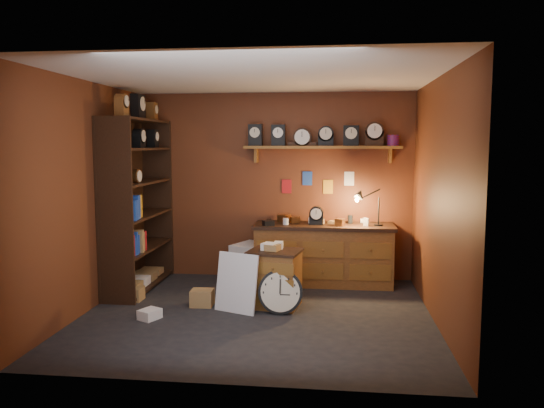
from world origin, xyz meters
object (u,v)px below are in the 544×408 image
at_px(workbench, 324,251).
at_px(low_cabinet, 275,276).
at_px(big_round_clock, 280,292).
at_px(shelving_unit, 136,197).

height_order(workbench, low_cabinet, workbench).
bearing_deg(workbench, low_cabinet, -116.79).
distance_m(workbench, big_round_clock, 1.48).
bearing_deg(workbench, shelving_unit, -168.95).
bearing_deg(low_cabinet, big_round_clock, -60.01).
bearing_deg(big_round_clock, shelving_unit, 156.56).
xyz_separation_m(workbench, big_round_clock, (-0.47, -1.39, -0.22)).
xyz_separation_m(workbench, low_cabinet, (-0.57, -1.12, -0.09)).
height_order(shelving_unit, workbench, shelving_unit).
height_order(shelving_unit, low_cabinet, shelving_unit).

